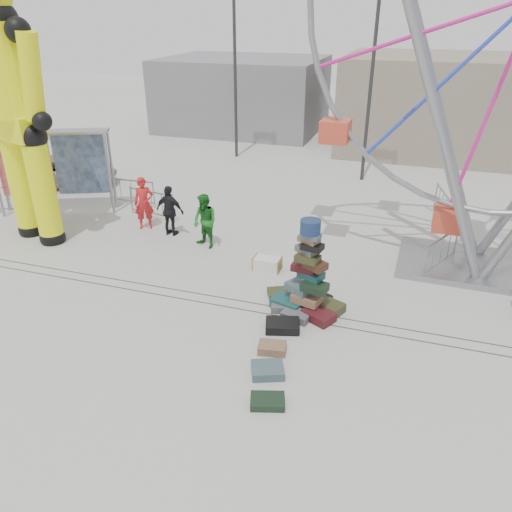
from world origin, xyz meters
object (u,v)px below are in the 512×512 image
(suitcase_tower, at_px, (308,286))
(banner_scaffold, at_px, (51,152))
(lamp_post_left, at_px, (237,69))
(parked_suv, at_px, (64,171))
(pedestrian_red, at_px, (144,203))
(pedestrian_green, at_px, (205,221))
(lamp_post_right, at_px, (374,80))
(barricade_wheel_front, at_px, (441,252))
(barricade_wheel_back, at_px, (442,205))
(crash_test_dummy, at_px, (15,108))
(pedestrian_black, at_px, (170,211))
(barricade_dummy_a, at_px, (23,200))
(steamer_trunk, at_px, (267,264))
(barricade_dummy_b, at_px, (132,192))
(barricade_dummy_c, at_px, (152,204))

(suitcase_tower, height_order, banner_scaffold, banner_scaffold)
(lamp_post_left, height_order, parked_suv, lamp_post_left)
(lamp_post_left, height_order, pedestrian_red, lamp_post_left)
(banner_scaffold, bearing_deg, pedestrian_green, -33.33)
(suitcase_tower, height_order, pedestrian_green, suitcase_tower)
(lamp_post_right, distance_m, parked_suv, 14.33)
(barricade_wheel_front, height_order, pedestrian_green, pedestrian_green)
(lamp_post_left, bearing_deg, barricade_wheel_back, -30.02)
(crash_test_dummy, xyz_separation_m, pedestrian_black, (4.24, 1.64, -3.55))
(lamp_post_left, relative_size, barricade_dummy_a, 4.00)
(lamp_post_right, relative_size, steamer_trunk, 9.49)
(barricade_dummy_b, bearing_deg, barricade_dummy_a, -150.12)
(pedestrian_black, relative_size, parked_suv, 0.39)
(steamer_trunk, distance_m, pedestrian_black, 4.33)
(crash_test_dummy, height_order, parked_suv, crash_test_dummy)
(pedestrian_green, bearing_deg, crash_test_dummy, -144.36)
(suitcase_tower, bearing_deg, crash_test_dummy, -170.14)
(barricade_wheel_front, distance_m, pedestrian_black, 9.09)
(barricade_dummy_a, distance_m, barricade_dummy_b, 4.15)
(barricade_wheel_back, distance_m, pedestrian_green, 9.11)
(lamp_post_left, bearing_deg, parked_suv, -130.06)
(suitcase_tower, bearing_deg, barricade_dummy_b, 166.67)
(lamp_post_right, relative_size, banner_scaffold, 1.84)
(barricade_dummy_b, bearing_deg, barricade_wheel_back, 10.10)
(barricade_dummy_b, height_order, barricade_wheel_back, same)
(lamp_post_left, bearing_deg, barricade_wheel_front, -44.76)
(steamer_trunk, xyz_separation_m, barricade_dummy_c, (-5.43, 2.71, 0.35))
(banner_scaffold, xyz_separation_m, barricade_dummy_a, (-1.26, -0.59, -1.85))
(barricade_dummy_b, xyz_separation_m, pedestrian_black, (2.87, -2.21, 0.36))
(barricade_dummy_b, bearing_deg, pedestrian_red, -49.48)
(crash_test_dummy, bearing_deg, barricade_wheel_back, 41.42)
(barricade_dummy_b, height_order, barricade_wheel_front, same)
(steamer_trunk, height_order, pedestrian_red, pedestrian_red)
(lamp_post_left, distance_m, pedestrian_black, 11.18)
(banner_scaffold, bearing_deg, crash_test_dummy, -90.93)
(barricade_dummy_b, bearing_deg, pedestrian_green, -32.57)
(lamp_post_right, bearing_deg, pedestrian_black, -124.02)
(suitcase_tower, height_order, barricade_wheel_front, suitcase_tower)
(lamp_post_left, xyz_separation_m, pedestrian_green, (2.81, -11.05, -3.56))
(crash_test_dummy, distance_m, barricade_dummy_a, 4.80)
(barricade_dummy_b, relative_size, pedestrian_green, 1.08)
(barricade_dummy_c, bearing_deg, pedestrian_red, -65.46)
(barricade_dummy_c, bearing_deg, barricade_dummy_a, -157.16)
(barricade_dummy_b, bearing_deg, pedestrian_black, -38.34)
(steamer_trunk, height_order, parked_suv, parked_suv)
(barricade_dummy_c, distance_m, pedestrian_red, 1.06)
(barricade_dummy_b, distance_m, parked_suv, 4.46)
(crash_test_dummy, xyz_separation_m, pedestrian_green, (5.80, 1.10, -3.53))
(suitcase_tower, bearing_deg, barricade_dummy_c, 166.87)
(suitcase_tower, height_order, steamer_trunk, suitcase_tower)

